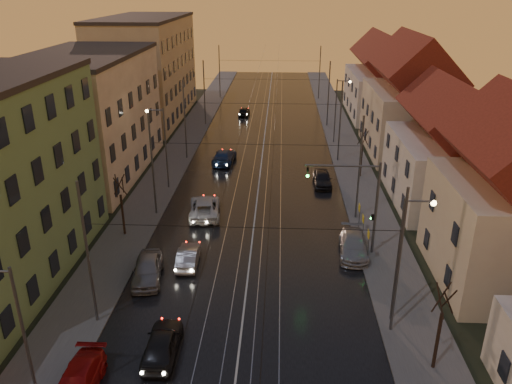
% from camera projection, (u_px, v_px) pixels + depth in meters
% --- Properties ---
extents(road, '(16.00, 120.00, 0.04)m').
position_uv_depth(road, '(262.00, 157.00, 57.78)').
color(road, black).
rests_on(road, ground).
extents(sidewalk_left, '(4.00, 120.00, 0.15)m').
position_uv_depth(sidewalk_left, '(177.00, 155.00, 58.22)').
color(sidewalk_left, '#4C4C4C').
rests_on(sidewalk_left, ground).
extents(sidewalk_right, '(4.00, 120.00, 0.15)m').
position_uv_depth(sidewalk_right, '(349.00, 158.00, 57.31)').
color(sidewalk_right, '#4C4C4C').
rests_on(sidewalk_right, ground).
extents(tram_rail_0, '(0.06, 120.00, 0.03)m').
position_uv_depth(tram_rail_0, '(243.00, 156.00, 57.87)').
color(tram_rail_0, gray).
rests_on(tram_rail_0, road).
extents(tram_rail_1, '(0.06, 120.00, 0.03)m').
position_uv_depth(tram_rail_1, '(255.00, 157.00, 57.81)').
color(tram_rail_1, gray).
rests_on(tram_rail_1, road).
extents(tram_rail_2, '(0.06, 120.00, 0.03)m').
position_uv_depth(tram_rail_2, '(269.00, 157.00, 57.74)').
color(tram_rail_2, gray).
rests_on(tram_rail_2, road).
extents(tram_rail_3, '(0.06, 120.00, 0.03)m').
position_uv_depth(tram_rail_3, '(281.00, 157.00, 57.67)').
color(tram_rail_3, gray).
rests_on(tram_rail_3, road).
extents(apartment_left_2, '(10.00, 20.00, 12.00)m').
position_uv_depth(apartment_left_2, '(89.00, 117.00, 50.75)').
color(apartment_left_2, tan).
rests_on(apartment_left_2, ground).
extents(apartment_left_3, '(10.00, 24.00, 14.00)m').
position_uv_depth(apartment_left_3, '(147.00, 70.00, 72.48)').
color(apartment_left_3, tan).
rests_on(apartment_left_3, ground).
extents(house_right_2, '(9.18, 12.24, 9.20)m').
position_uv_depth(house_right_2, '(449.00, 154.00, 44.17)').
color(house_right_2, beige).
rests_on(house_right_2, ground).
extents(house_right_3, '(9.18, 14.28, 11.50)m').
position_uv_depth(house_right_3, '(410.00, 103.00, 57.54)').
color(house_right_3, beige).
rests_on(house_right_3, ground).
extents(house_right_4, '(9.18, 16.32, 10.00)m').
position_uv_depth(house_right_4, '(381.00, 82.00, 74.42)').
color(house_right_4, beige).
rests_on(house_right_4, ground).
extents(catenary_pole_l_1, '(0.16, 0.16, 9.00)m').
position_uv_depth(catenary_pole_l_1, '(88.00, 256.00, 27.88)').
color(catenary_pole_l_1, '#595B60').
rests_on(catenary_pole_l_1, ground).
extents(catenary_pole_r_1, '(0.16, 0.16, 9.00)m').
position_uv_depth(catenary_pole_r_1, '(399.00, 264.00, 27.10)').
color(catenary_pole_r_1, '#595B60').
rests_on(catenary_pole_r_1, ground).
extents(catenary_pole_l_2, '(0.16, 0.16, 9.00)m').
position_uv_depth(catenary_pole_l_2, '(152.00, 166.00, 41.70)').
color(catenary_pole_l_2, '#595B60').
rests_on(catenary_pole_l_2, ground).
extents(catenary_pole_r_2, '(0.16, 0.16, 9.00)m').
position_uv_depth(catenary_pole_r_2, '(359.00, 169.00, 40.92)').
color(catenary_pole_r_2, '#595B60').
rests_on(catenary_pole_r_2, ground).
extents(catenary_pole_l_3, '(0.16, 0.16, 9.00)m').
position_uv_depth(catenary_pole_l_3, '(185.00, 120.00, 55.53)').
color(catenary_pole_l_3, '#595B60').
rests_on(catenary_pole_l_3, ground).
extents(catenary_pole_r_3, '(0.16, 0.16, 9.00)m').
position_uv_depth(catenary_pole_r_3, '(340.00, 122.00, 54.74)').
color(catenary_pole_r_3, '#595B60').
rests_on(catenary_pole_r_3, ground).
extents(catenary_pole_l_4, '(0.16, 0.16, 9.00)m').
position_uv_depth(catenary_pole_l_4, '(204.00, 93.00, 69.35)').
color(catenary_pole_l_4, '#595B60').
rests_on(catenary_pole_l_4, ground).
extents(catenary_pole_r_4, '(0.16, 0.16, 9.00)m').
position_uv_depth(catenary_pole_r_4, '(329.00, 95.00, 68.57)').
color(catenary_pole_r_4, '#595B60').
rests_on(catenary_pole_r_4, ground).
extents(catenary_pole_l_5, '(0.16, 0.16, 9.00)m').
position_uv_depth(catenary_pole_l_5, '(220.00, 72.00, 85.94)').
color(catenary_pole_l_5, '#595B60').
rests_on(catenary_pole_l_5, ground).
extents(catenary_pole_r_5, '(0.16, 0.16, 9.00)m').
position_uv_depth(catenary_pole_r_5, '(320.00, 73.00, 85.15)').
color(catenary_pole_r_5, '#595B60').
rests_on(catenary_pole_r_5, ground).
extents(street_lamp_0, '(1.75, 0.32, 8.00)m').
position_uv_depth(street_lamp_0, '(16.00, 330.00, 21.31)').
color(street_lamp_0, '#595B60').
rests_on(street_lamp_0, ground).
extents(street_lamp_1, '(1.75, 0.32, 8.00)m').
position_uv_depth(street_lamp_1, '(405.00, 249.00, 27.85)').
color(street_lamp_1, '#595B60').
rests_on(street_lamp_1, ground).
extents(street_lamp_2, '(1.75, 0.32, 8.00)m').
position_uv_depth(street_lamp_2, '(162.00, 140.00, 47.11)').
color(street_lamp_2, '#595B60').
rests_on(street_lamp_2, ground).
extents(street_lamp_3, '(1.75, 0.32, 8.00)m').
position_uv_depth(street_lamp_3, '(338.00, 105.00, 61.02)').
color(street_lamp_3, '#595B60').
rests_on(street_lamp_3, ground).
extents(traffic_light_mast, '(5.30, 0.32, 7.20)m').
position_uv_depth(traffic_light_mast, '(363.00, 197.00, 35.38)').
color(traffic_light_mast, '#595B60').
rests_on(traffic_light_mast, ground).
extents(bare_tree_0, '(1.09, 1.09, 5.11)m').
position_uv_depth(bare_tree_0, '(122.00, 207.00, 38.87)').
color(bare_tree_0, black).
rests_on(bare_tree_0, ground).
extents(bare_tree_1, '(1.09, 1.09, 5.11)m').
position_uv_depth(bare_tree_1, '(439.00, 330.00, 25.04)').
color(bare_tree_1, black).
rests_on(bare_tree_1, ground).
extents(bare_tree_2, '(1.09, 1.09, 5.11)m').
position_uv_depth(bare_tree_2, '(362.00, 154.00, 50.83)').
color(bare_tree_2, black).
rests_on(bare_tree_2, ground).
extents(driving_car_0, '(1.87, 4.43, 1.50)m').
position_uv_depth(driving_car_0, '(162.00, 343.00, 26.72)').
color(driving_car_0, black).
rests_on(driving_car_0, ground).
extents(driving_car_1, '(1.56, 4.06, 1.32)m').
position_uv_depth(driving_car_1, '(188.00, 256.00, 35.47)').
color(driving_car_1, '#9A9B9F').
rests_on(driving_car_1, ground).
extents(driving_car_2, '(3.17, 5.76, 1.53)m').
position_uv_depth(driving_car_2, '(205.00, 207.00, 42.96)').
color(driving_car_2, '#BCBCBC').
rests_on(driving_car_2, ground).
extents(driving_car_3, '(2.56, 5.44, 1.53)m').
position_uv_depth(driving_car_3, '(224.00, 156.00, 55.64)').
color(driving_car_3, navy).
rests_on(driving_car_3, ground).
extents(driving_car_4, '(1.69, 3.88, 1.30)m').
position_uv_depth(driving_car_4, '(244.00, 112.00, 75.71)').
color(driving_car_4, black).
rests_on(driving_car_4, ground).
extents(parked_left_2, '(1.87, 4.59, 1.33)m').
position_uv_depth(parked_left_2, '(77.00, 383.00, 24.16)').
color(parked_left_2, '#990F0F').
rests_on(parked_left_2, ground).
extents(parked_left_3, '(2.49, 4.85, 1.58)m').
position_uv_depth(parked_left_3, '(148.00, 269.00, 33.60)').
color(parked_left_3, gray).
rests_on(parked_left_3, ground).
extents(parked_right_1, '(2.39, 5.11, 1.44)m').
position_uv_depth(parked_right_1, '(353.00, 245.00, 36.79)').
color(parked_right_1, '#99999E').
rests_on(parked_right_1, ground).
extents(parked_right_2, '(1.78, 4.30, 1.46)m').
position_uv_depth(parked_right_2, '(322.00, 179.00, 49.41)').
color(parked_right_2, black).
rests_on(parked_right_2, ground).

